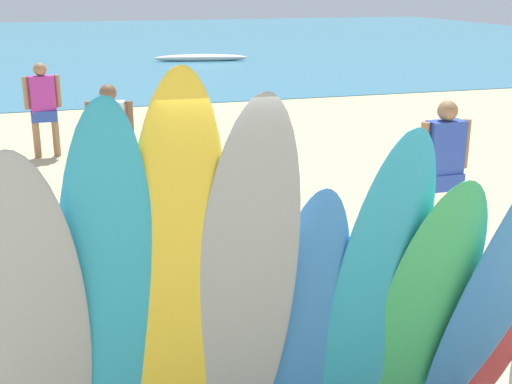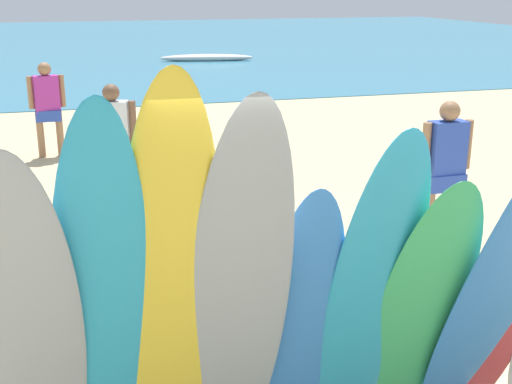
{
  "view_description": "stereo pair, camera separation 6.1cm",
  "coord_description": "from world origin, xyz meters",
  "px_view_note": "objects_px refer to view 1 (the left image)",
  "views": [
    {
      "loc": [
        -1.62,
        -3.84,
        2.96
      ],
      "look_at": [
        0.0,
        1.66,
        1.16
      ],
      "focal_mm": 47.04,
      "sensor_mm": 36.0,
      "label": 1
    },
    {
      "loc": [
        -1.56,
        -3.85,
        2.96
      ],
      "look_at": [
        0.0,
        1.66,
        1.16
      ],
      "focal_mm": 47.04,
      "sensor_mm": 36.0,
      "label": 2
    }
  ],
  "objects_px": {
    "surfboard_green_6": "(420,321)",
    "distant_boat": "(201,58)",
    "surfboard_teal_1": "(109,329)",
    "surfboard_grey_3": "(242,313)",
    "surfboard_blue_4": "(303,334)",
    "beachgoer_near_rack": "(111,137)",
    "surfboard_grey_0": "(32,360)",
    "surfboard_yellow_2": "(177,312)",
    "surfboard_rack": "(323,352)",
    "beachgoer_strolling": "(43,103)",
    "surfboard_blue_7": "(506,280)",
    "beachgoer_midbeach": "(443,162)",
    "surfboard_teal_5": "(371,307)"
  },
  "relations": [
    {
      "from": "distant_boat",
      "to": "surfboard_green_6",
      "type": "bearing_deg",
      "value": -98.64
    },
    {
      "from": "surfboard_grey_0",
      "to": "surfboard_rack",
      "type": "bearing_deg",
      "value": 19.08
    },
    {
      "from": "surfboard_yellow_2",
      "to": "surfboard_blue_7",
      "type": "xyz_separation_m",
      "value": [
        1.89,
        -0.14,
        -0.0
      ]
    },
    {
      "from": "surfboard_grey_3",
      "to": "surfboard_green_6",
      "type": "height_order",
      "value": "surfboard_grey_3"
    },
    {
      "from": "surfboard_grey_0",
      "to": "surfboard_yellow_2",
      "type": "relative_size",
      "value": 0.91
    },
    {
      "from": "surfboard_teal_1",
      "to": "surfboard_grey_3",
      "type": "bearing_deg",
      "value": -3.79
    },
    {
      "from": "surfboard_yellow_2",
      "to": "beachgoer_near_rack",
      "type": "height_order",
      "value": "surfboard_yellow_2"
    },
    {
      "from": "surfboard_grey_0",
      "to": "surfboard_yellow_2",
      "type": "distance_m",
      "value": 0.75
    },
    {
      "from": "surfboard_blue_7",
      "to": "beachgoer_near_rack",
      "type": "relative_size",
      "value": 1.71
    },
    {
      "from": "surfboard_blue_4",
      "to": "distant_boat",
      "type": "xyz_separation_m",
      "value": [
        4.23,
        23.03,
        -0.86
      ]
    },
    {
      "from": "surfboard_grey_0",
      "to": "beachgoer_near_rack",
      "type": "distance_m",
      "value": 6.05
    },
    {
      "from": "surfboard_yellow_2",
      "to": "beachgoer_midbeach",
      "type": "height_order",
      "value": "surfboard_yellow_2"
    },
    {
      "from": "surfboard_rack",
      "to": "beachgoer_near_rack",
      "type": "bearing_deg",
      "value": 100.8
    },
    {
      "from": "surfboard_rack",
      "to": "beachgoer_near_rack",
      "type": "height_order",
      "value": "beachgoer_near_rack"
    },
    {
      "from": "surfboard_grey_3",
      "to": "surfboard_teal_5",
      "type": "bearing_deg",
      "value": 6.3
    },
    {
      "from": "surfboard_grey_3",
      "to": "surfboard_teal_5",
      "type": "distance_m",
      "value": 0.8
    },
    {
      "from": "beachgoer_near_rack",
      "to": "surfboard_yellow_2",
      "type": "bearing_deg",
      "value": 102.31
    },
    {
      "from": "surfboard_rack",
      "to": "surfboard_grey_3",
      "type": "distance_m",
      "value": 1.32
    },
    {
      "from": "surfboard_teal_1",
      "to": "surfboard_blue_7",
      "type": "relative_size",
      "value": 0.94
    },
    {
      "from": "surfboard_green_6",
      "to": "distant_boat",
      "type": "height_order",
      "value": "surfboard_green_6"
    },
    {
      "from": "surfboard_blue_4",
      "to": "surfboard_blue_7",
      "type": "relative_size",
      "value": 0.72
    },
    {
      "from": "surfboard_grey_3",
      "to": "beachgoer_near_rack",
      "type": "distance_m",
      "value": 5.97
    },
    {
      "from": "surfboard_blue_7",
      "to": "distant_boat",
      "type": "height_order",
      "value": "surfboard_blue_7"
    },
    {
      "from": "surfboard_green_6",
      "to": "beachgoer_strolling",
      "type": "relative_size",
      "value": 1.31
    },
    {
      "from": "surfboard_rack",
      "to": "surfboard_yellow_2",
      "type": "height_order",
      "value": "surfboard_yellow_2"
    },
    {
      "from": "surfboard_blue_7",
      "to": "beachgoer_midbeach",
      "type": "xyz_separation_m",
      "value": [
        1.81,
        3.6,
        -0.35
      ]
    },
    {
      "from": "surfboard_teal_5",
      "to": "surfboard_green_6",
      "type": "xyz_separation_m",
      "value": [
        0.33,
        0.01,
        -0.14
      ]
    },
    {
      "from": "surfboard_blue_4",
      "to": "beachgoer_near_rack",
      "type": "height_order",
      "value": "surfboard_blue_4"
    },
    {
      "from": "surfboard_teal_1",
      "to": "beachgoer_strolling",
      "type": "relative_size",
      "value": 1.62
    },
    {
      "from": "surfboard_green_6",
      "to": "surfboard_teal_5",
      "type": "bearing_deg",
      "value": -173.58
    },
    {
      "from": "surfboard_grey_3",
      "to": "beachgoer_strolling",
      "type": "relative_size",
      "value": 1.61
    },
    {
      "from": "surfboard_grey_3",
      "to": "beachgoer_midbeach",
      "type": "bearing_deg",
      "value": 47.47
    },
    {
      "from": "surfboard_green_6",
      "to": "distant_boat",
      "type": "bearing_deg",
      "value": 86.85
    },
    {
      "from": "surfboard_grey_0",
      "to": "beachgoer_near_rack",
      "type": "xyz_separation_m",
      "value": [
        0.86,
        5.98,
        -0.22
      ]
    },
    {
      "from": "surfboard_grey_3",
      "to": "surfboard_blue_4",
      "type": "xyz_separation_m",
      "value": [
        0.41,
        0.15,
        -0.27
      ]
    },
    {
      "from": "surfboard_grey_3",
      "to": "surfboard_blue_7",
      "type": "distance_m",
      "value": 1.54
    },
    {
      "from": "surfboard_grey_0",
      "to": "surfboard_blue_4",
      "type": "height_order",
      "value": "surfboard_grey_0"
    },
    {
      "from": "surfboard_teal_5",
      "to": "surfboard_green_6",
      "type": "bearing_deg",
      "value": 2.53
    },
    {
      "from": "surfboard_teal_5",
      "to": "beachgoer_strolling",
      "type": "bearing_deg",
      "value": 103.7
    },
    {
      "from": "surfboard_rack",
      "to": "beachgoer_strolling",
      "type": "xyz_separation_m",
      "value": [
        -1.9,
        8.31,
        0.47
      ]
    },
    {
      "from": "surfboard_rack",
      "to": "beachgoer_midbeach",
      "type": "height_order",
      "value": "beachgoer_midbeach"
    },
    {
      "from": "surfboard_blue_4",
      "to": "beachgoer_near_rack",
      "type": "xyz_separation_m",
      "value": [
        -0.63,
        5.8,
        -0.03
      ]
    },
    {
      "from": "surfboard_teal_5",
      "to": "beachgoer_midbeach",
      "type": "relative_size",
      "value": 1.43
    },
    {
      "from": "beachgoer_near_rack",
      "to": "surfboard_rack",
      "type": "bearing_deg",
      "value": 114.37
    },
    {
      "from": "surfboard_rack",
      "to": "surfboard_grey_0",
      "type": "bearing_deg",
      "value": -158.12
    },
    {
      "from": "surfboard_rack",
      "to": "surfboard_yellow_2",
      "type": "bearing_deg",
      "value": -147.46
    },
    {
      "from": "beachgoer_near_rack",
      "to": "surfboard_teal_5",
      "type": "bearing_deg",
      "value": 113.36
    },
    {
      "from": "surfboard_teal_1",
      "to": "surfboard_grey_3",
      "type": "xyz_separation_m",
      "value": [
        0.7,
        -0.01,
        -0.01
      ]
    },
    {
      "from": "distant_boat",
      "to": "surfboard_blue_7",
      "type": "bearing_deg",
      "value": -97.57
    },
    {
      "from": "surfboard_rack",
      "to": "surfboard_blue_4",
      "type": "relative_size",
      "value": 2.0
    }
  ]
}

